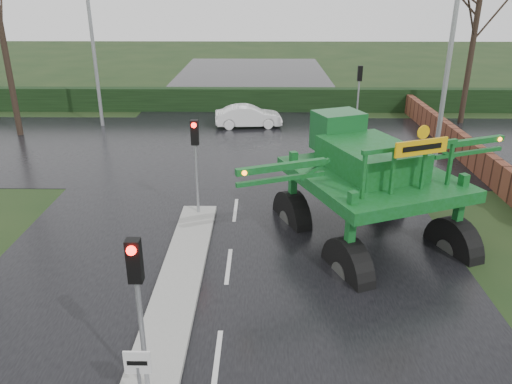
{
  "coord_description": "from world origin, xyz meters",
  "views": [
    {
      "loc": [
        0.97,
        -8.73,
        7.62
      ],
      "look_at": [
        0.8,
        4.93,
        2.0
      ],
      "focal_mm": 35.0,
      "sensor_mm": 36.0,
      "label": 1
    }
  ],
  "objects_px": {
    "traffic_signal_far": "(359,82)",
    "crop_sprayer": "(349,189)",
    "traffic_signal_near": "(137,285)",
    "street_light_right": "(445,32)",
    "street_light_left_far": "(96,19)",
    "traffic_signal_mid": "(195,147)",
    "keep_left_sign": "(138,371)",
    "white_sedan": "(248,127)"
  },
  "relations": [
    {
      "from": "keep_left_sign",
      "to": "white_sedan",
      "type": "distance_m",
      "value": 21.39
    },
    {
      "from": "keep_left_sign",
      "to": "white_sedan",
      "type": "bearing_deg",
      "value": 86.07
    },
    {
      "from": "street_light_left_far",
      "to": "crop_sprayer",
      "type": "height_order",
      "value": "street_light_left_far"
    },
    {
      "from": "traffic_signal_mid",
      "to": "traffic_signal_far",
      "type": "bearing_deg",
      "value": 58.07
    },
    {
      "from": "keep_left_sign",
      "to": "traffic_signal_far",
      "type": "height_order",
      "value": "traffic_signal_far"
    },
    {
      "from": "traffic_signal_mid",
      "to": "street_light_right",
      "type": "height_order",
      "value": "street_light_right"
    },
    {
      "from": "traffic_signal_near",
      "to": "traffic_signal_mid",
      "type": "bearing_deg",
      "value": 90.0
    },
    {
      "from": "street_light_right",
      "to": "white_sedan",
      "type": "relative_size",
      "value": 2.6
    },
    {
      "from": "traffic_signal_mid",
      "to": "white_sedan",
      "type": "distance_m",
      "value": 12.67
    },
    {
      "from": "traffic_signal_far",
      "to": "white_sedan",
      "type": "relative_size",
      "value": 0.91
    },
    {
      "from": "street_light_left_far",
      "to": "crop_sprayer",
      "type": "bearing_deg",
      "value": -54.3
    },
    {
      "from": "keep_left_sign",
      "to": "traffic_signal_far",
      "type": "relative_size",
      "value": 0.38
    },
    {
      "from": "keep_left_sign",
      "to": "traffic_signal_far",
      "type": "distance_m",
      "value": 22.93
    },
    {
      "from": "traffic_signal_near",
      "to": "traffic_signal_far",
      "type": "distance_m",
      "value": 22.42
    },
    {
      "from": "street_light_left_far",
      "to": "white_sedan",
      "type": "xyz_separation_m",
      "value": [
        8.36,
        -0.19,
        -5.99
      ]
    },
    {
      "from": "street_light_right",
      "to": "traffic_signal_near",
      "type": "bearing_deg",
      "value": -126.13
    },
    {
      "from": "traffic_signal_near",
      "to": "traffic_signal_mid",
      "type": "xyz_separation_m",
      "value": [
        0.0,
        8.5,
        0.0
      ]
    },
    {
      "from": "crop_sprayer",
      "to": "white_sedan",
      "type": "xyz_separation_m",
      "value": [
        -3.18,
        15.87,
        -2.5
      ]
    },
    {
      "from": "traffic_signal_near",
      "to": "traffic_signal_far",
      "type": "bearing_deg",
      "value": 69.64
    },
    {
      "from": "keep_left_sign",
      "to": "crop_sprayer",
      "type": "xyz_separation_m",
      "value": [
        4.65,
        5.44,
        1.44
      ]
    },
    {
      "from": "traffic_signal_near",
      "to": "street_light_left_far",
      "type": "height_order",
      "value": "street_light_left_far"
    },
    {
      "from": "traffic_signal_mid",
      "to": "traffic_signal_far",
      "type": "height_order",
      "value": "same"
    },
    {
      "from": "street_light_right",
      "to": "traffic_signal_far",
      "type": "bearing_deg",
      "value": 101.95
    },
    {
      "from": "traffic_signal_far",
      "to": "crop_sprayer",
      "type": "bearing_deg",
      "value": 78.91
    },
    {
      "from": "traffic_signal_near",
      "to": "street_light_right",
      "type": "relative_size",
      "value": 0.35
    },
    {
      "from": "traffic_signal_far",
      "to": "street_light_right",
      "type": "bearing_deg",
      "value": 101.95
    },
    {
      "from": "street_light_right",
      "to": "street_light_left_far",
      "type": "bearing_deg",
      "value": 153.98
    },
    {
      "from": "traffic_signal_mid",
      "to": "street_light_right",
      "type": "xyz_separation_m",
      "value": [
        9.49,
        4.51,
        3.4
      ]
    },
    {
      "from": "crop_sprayer",
      "to": "white_sedan",
      "type": "height_order",
      "value": "crop_sprayer"
    },
    {
      "from": "keep_left_sign",
      "to": "crop_sprayer",
      "type": "bearing_deg",
      "value": 49.46
    },
    {
      "from": "traffic_signal_far",
      "to": "street_light_left_far",
      "type": "distance_m",
      "value": 15.08
    },
    {
      "from": "traffic_signal_far",
      "to": "street_light_left_far",
      "type": "bearing_deg",
      "value": 0.03
    },
    {
      "from": "keep_left_sign",
      "to": "traffic_signal_near",
      "type": "distance_m",
      "value": 1.61
    },
    {
      "from": "street_light_left_far",
      "to": "white_sedan",
      "type": "relative_size",
      "value": 2.6
    },
    {
      "from": "street_light_right",
      "to": "traffic_signal_mid",
      "type": "bearing_deg",
      "value": -154.6
    },
    {
      "from": "street_light_right",
      "to": "keep_left_sign",
      "type": "bearing_deg",
      "value": -125.12
    },
    {
      "from": "traffic_signal_far",
      "to": "traffic_signal_mid",
      "type": "bearing_deg",
      "value": 58.07
    },
    {
      "from": "traffic_signal_near",
      "to": "crop_sprayer",
      "type": "bearing_deg",
      "value": 46.76
    },
    {
      "from": "traffic_signal_near",
      "to": "traffic_signal_mid",
      "type": "distance_m",
      "value": 8.5
    },
    {
      "from": "traffic_signal_far",
      "to": "white_sedan",
      "type": "height_order",
      "value": "traffic_signal_far"
    },
    {
      "from": "street_light_right",
      "to": "white_sedan",
      "type": "distance_m",
      "value": 12.7
    },
    {
      "from": "traffic_signal_near",
      "to": "street_light_right",
      "type": "distance_m",
      "value": 16.46
    }
  ]
}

